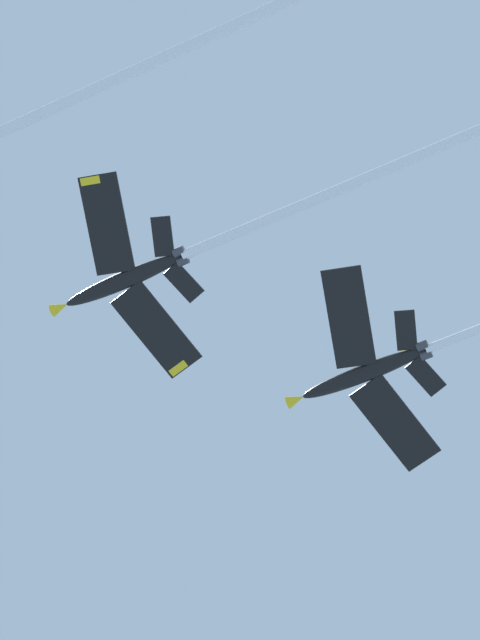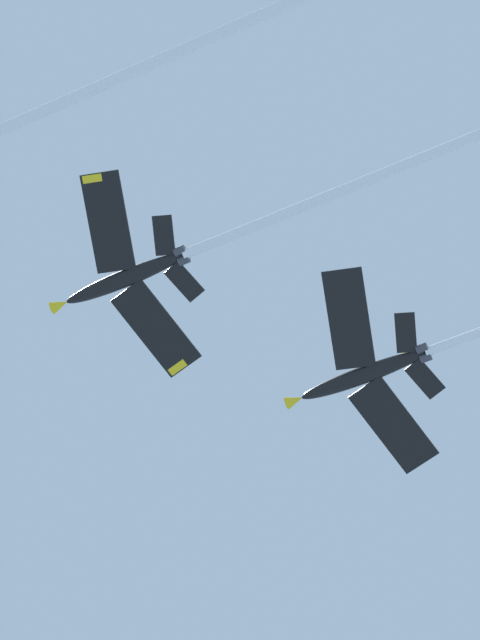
% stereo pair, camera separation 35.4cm
% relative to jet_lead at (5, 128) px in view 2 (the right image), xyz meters
% --- Properties ---
extents(jet_lead, '(19.71, 48.27, 10.21)m').
position_rel_jet_lead_xyz_m(jet_lead, '(0.00, 0.00, 0.00)').
color(jet_lead, black).
extents(jet_second, '(19.81, 50.78, 10.18)m').
position_rel_jet_lead_xyz_m(jet_second, '(19.32, -10.76, -2.55)').
color(jet_second, black).
extents(jet_third, '(19.72, 45.09, 8.89)m').
position_rel_jet_lead_xyz_m(jet_third, '(37.86, -19.97, -4.88)').
color(jet_third, black).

